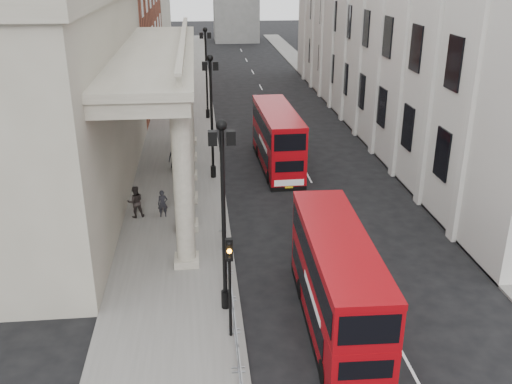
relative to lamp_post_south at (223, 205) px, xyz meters
name	(u,v)px	position (x,y,z in m)	size (l,w,h in m)	color
ground	(248,370)	(0.60, -4.00, -4.91)	(260.00, 260.00, 0.00)	black
sidewalk_west	(181,137)	(-2.40, 26.00, -4.85)	(6.00, 140.00, 0.12)	slate
sidewalk_east	(371,132)	(14.10, 26.00, -4.85)	(3.00, 140.00, 0.12)	slate
kerb	(216,136)	(0.55, 26.00, -4.84)	(0.20, 140.00, 0.14)	slate
portico_building	(47,103)	(-9.90, 14.00, 1.09)	(9.00, 28.00, 12.00)	gray
lamp_post_south	(223,205)	(0.00, 0.00, 0.00)	(1.05, 0.44, 8.32)	black
lamp_post_mid	(211,109)	(0.00, 16.00, 0.00)	(1.05, 0.44, 8.32)	black
lamp_post_north	(206,67)	(0.00, 32.00, 0.00)	(1.05, 0.44, 8.32)	black
traffic_light	(230,270)	(0.10, -2.02, -1.80)	(0.28, 0.33, 4.30)	black
crowd_barriers	(234,320)	(0.25, -1.77, -4.24)	(0.50, 18.75, 1.10)	gray
bus_near	(337,281)	(4.37, -1.68, -2.76)	(2.57, 9.61, 4.12)	#96060D
bus_far	(277,137)	(4.69, 18.02, -2.70)	(2.63, 9.87, 4.23)	#9D070E
pedestrian_a	(163,204)	(-3.12, 9.79, -3.99)	(0.58, 0.38, 1.59)	black
pedestrian_b	(135,202)	(-4.68, 9.86, -3.84)	(0.93, 0.72, 1.91)	#292321
pedestrian_c	(175,157)	(-2.65, 17.87, -3.90)	(0.87, 0.57, 1.78)	black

